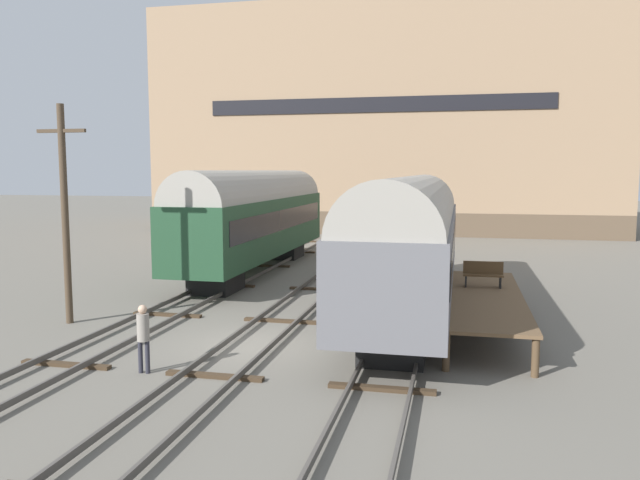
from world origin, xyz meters
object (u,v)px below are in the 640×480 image
train_car_grey (411,237)px  person_worker (143,332)px  train_car_green (256,215)px  bench (483,273)px  utility_pole (65,211)px

train_car_grey → person_worker: train_car_grey is taller
train_car_grey → train_car_green: (-8.55, 7.76, 0.14)m
train_car_green → bench: 13.73m
bench → person_worker: (-8.81, -8.33, -0.51)m
train_car_grey → train_car_green: train_car_green is taller
train_car_grey → train_car_green: 11.55m
bench → person_worker: bench is taller
person_worker → utility_pole: (-5.18, 4.35, 2.80)m
bench → utility_pole: bearing=-164.1°
train_car_green → bench: size_ratio=12.02×
train_car_grey → utility_pole: 12.15m
train_car_green → person_worker: 16.49m
train_car_grey → train_car_green: bearing=137.8°
train_car_grey → bench: size_ratio=12.45×
train_car_green → bench: (11.15, -7.88, -1.39)m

